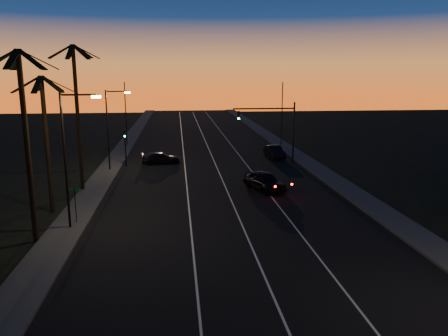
{
  "coord_description": "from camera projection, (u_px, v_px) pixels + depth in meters",
  "views": [
    {
      "loc": [
        -3.77,
        -8.5,
        10.16
      ],
      "look_at": [
        -0.31,
        23.5,
        3.17
      ],
      "focal_mm": 35.0,
      "sensor_mm": 36.0,
      "label": 1
    }
  ],
  "objects": [
    {
      "name": "cross_car",
      "position": [
        161.0,
        158.0,
        50.04
      ],
      "size": [
        4.63,
        2.35,
        1.29
      ],
      "color": "black",
      "rests_on": "road"
    },
    {
      "name": "signal_post",
      "position": [
        125.0,
        141.0,
        48.04
      ],
      "size": [
        0.28,
        0.37,
        4.2
      ],
      "color": "black",
      "rests_on": "ground"
    },
    {
      "name": "streetlight_left_near",
      "position": [
        69.0,
        150.0,
        27.99
      ],
      "size": [
        2.55,
        0.26,
        9.0
      ],
      "color": "black",
      "rests_on": "ground"
    },
    {
      "name": "palm_far",
      "position": [
        77.0,
        104.0,
        37.06
      ],
      "size": [
        4.25,
        4.16,
        12.53
      ],
      "color": "black",
      "rests_on": "ground"
    },
    {
      "name": "far_pole_left",
      "position": [
        126.0,
        114.0,
        62.13
      ],
      "size": [
        0.14,
        0.14,
        9.0
      ],
      "primitive_type": "cylinder",
      "color": "black",
      "rests_on": "ground"
    },
    {
      "name": "right_car",
      "position": [
        274.0,
        152.0,
        53.51
      ],
      "size": [
        2.02,
        4.68,
        1.5
      ],
      "color": "black",
      "rests_on": "road"
    },
    {
      "name": "palm_mid",
      "position": [
        46.0,
        129.0,
        31.41
      ],
      "size": [
        4.25,
        4.16,
        10.03
      ],
      "color": "black",
      "rests_on": "ground"
    },
    {
      "name": "street_sign",
      "position": [
        75.0,
        201.0,
        29.73
      ],
      "size": [
        0.7,
        0.06,
        2.6
      ],
      "color": "black",
      "rests_on": "ground"
    },
    {
      "name": "sidewalk_left",
      "position": [
        94.0,
        189.0,
        38.76
      ],
      "size": [
        2.4,
        170.0,
        0.16
      ],
      "primitive_type": "cube",
      "color": "#343432",
      "rests_on": "ground"
    },
    {
      "name": "streetlight_left_far",
      "position": [
        110.0,
        123.0,
        45.53
      ],
      "size": [
        2.55,
        0.26,
        8.5
      ],
      "color": "black",
      "rests_on": "ground"
    },
    {
      "name": "road",
      "position": [
        220.0,
        187.0,
        39.96
      ],
      "size": [
        20.0,
        170.0,
        0.01
      ],
      "primitive_type": "cube",
      "color": "black",
      "rests_on": "ground"
    },
    {
      "name": "palm_near",
      "position": [
        25.0,
        127.0,
        25.47
      ],
      "size": [
        4.25,
        4.16,
        11.53
      ],
      "color": "black",
      "rests_on": "ground"
    },
    {
      "name": "lane_stripe_left",
      "position": [
        187.0,
        187.0,
        39.64
      ],
      "size": [
        0.12,
        160.0,
        0.01
      ],
      "primitive_type": "cube",
      "color": "silver",
      "rests_on": "road"
    },
    {
      "name": "sidewalk_right",
      "position": [
        338.0,
        183.0,
        41.12
      ],
      "size": [
        2.4,
        170.0,
        0.16
      ],
      "primitive_type": "cube",
      "color": "#343432",
      "rests_on": "ground"
    },
    {
      "name": "lead_car",
      "position": [
        264.0,
        181.0,
        38.6
      ],
      "size": [
        3.74,
        5.73,
        1.66
      ],
      "color": "black",
      "rests_on": "road"
    },
    {
      "name": "signal_mast",
      "position": [
        274.0,
        122.0,
        49.4
      ],
      "size": [
        7.1,
        0.41,
        7.0
      ],
      "color": "black",
      "rests_on": "ground"
    },
    {
      "name": "lane_stripe_right",
      "position": [
        263.0,
        185.0,
        40.37
      ],
      "size": [
        0.12,
        160.0,
        0.01
      ],
      "primitive_type": "cube",
      "color": "silver",
      "rests_on": "road"
    },
    {
      "name": "lane_stripe_mid",
      "position": [
        225.0,
        186.0,
        40.01
      ],
      "size": [
        0.12,
        160.0,
        0.01
      ],
      "primitive_type": "cube",
      "color": "silver",
      "rests_on": "road"
    },
    {
      "name": "far_pole_right",
      "position": [
        282.0,
        114.0,
        61.53
      ],
      "size": [
        0.14,
        0.14,
        9.0
      ],
      "primitive_type": "cylinder",
      "color": "black",
      "rests_on": "ground"
    }
  ]
}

